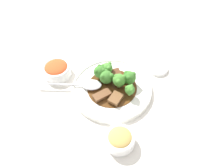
% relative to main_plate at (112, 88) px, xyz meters
% --- Properties ---
extents(ground_plane, '(4.00, 4.00, 0.00)m').
position_rel_main_plate_xyz_m(ground_plane, '(0.00, 0.00, -0.01)').
color(ground_plane, silver).
extents(main_plate, '(0.29, 0.29, 0.02)m').
position_rel_main_plate_xyz_m(main_plate, '(0.00, 0.00, 0.00)').
color(main_plate, white).
rests_on(main_plate, ground_plane).
extents(beef_strip_0, '(0.07, 0.05, 0.01)m').
position_rel_main_plate_xyz_m(beef_strip_0, '(0.05, -0.02, 0.02)').
color(beef_strip_0, '#56331E').
rests_on(beef_strip_0, main_plate).
extents(beef_strip_1, '(0.05, 0.07, 0.01)m').
position_rel_main_plate_xyz_m(beef_strip_1, '(-0.04, 0.04, 0.02)').
color(beef_strip_1, brown).
rests_on(beef_strip_1, main_plate).
extents(beef_strip_2, '(0.06, 0.06, 0.01)m').
position_rel_main_plate_xyz_m(beef_strip_2, '(-0.06, -0.01, 0.02)').
color(beef_strip_2, brown).
rests_on(beef_strip_2, main_plate).
extents(broccoli_floret_0, '(0.05, 0.05, 0.05)m').
position_rel_main_plate_xyz_m(broccoli_floret_0, '(0.02, 0.02, 0.04)').
color(broccoli_floret_0, '#8EB756').
rests_on(broccoli_floret_0, main_plate).
extents(broccoli_floret_1, '(0.05, 0.05, 0.06)m').
position_rel_main_plate_xyz_m(broccoli_floret_1, '(-0.00, -0.03, 0.04)').
color(broccoli_floret_1, '#7FA84C').
rests_on(broccoli_floret_1, main_plate).
extents(broccoli_floret_2, '(0.03, 0.03, 0.04)m').
position_rel_main_plate_xyz_m(broccoli_floret_2, '(-0.04, -0.06, 0.04)').
color(broccoli_floret_2, '#7FA84C').
rests_on(broccoli_floret_2, main_plate).
extents(broccoli_floret_3, '(0.05, 0.05, 0.05)m').
position_rel_main_plate_xyz_m(broccoli_floret_3, '(0.05, 0.04, 0.04)').
color(broccoli_floret_3, '#8EB756').
rests_on(broccoli_floret_3, main_plate).
extents(broccoli_floret_4, '(0.05, 0.05, 0.05)m').
position_rel_main_plate_xyz_m(broccoli_floret_4, '(0.01, -0.06, 0.04)').
color(broccoli_floret_4, '#7FA84C').
rests_on(broccoli_floret_4, main_plate).
extents(broccoli_floret_5, '(0.04, 0.04, 0.05)m').
position_rel_main_plate_xyz_m(broccoli_floret_5, '(0.07, 0.01, 0.04)').
color(broccoli_floret_5, '#7FA84C').
rests_on(broccoli_floret_5, main_plate).
extents(serving_spoon, '(0.07, 0.24, 0.01)m').
position_rel_main_plate_xyz_m(serving_spoon, '(0.01, 0.09, 0.02)').
color(serving_spoon, silver).
rests_on(serving_spoon, main_plate).
extents(side_bowl_kimchi, '(0.11, 0.11, 0.05)m').
position_rel_main_plate_xyz_m(side_bowl_kimchi, '(0.11, 0.20, 0.01)').
color(side_bowl_kimchi, white).
rests_on(side_bowl_kimchi, ground_plane).
extents(side_bowl_appetizer, '(0.09, 0.09, 0.05)m').
position_rel_main_plate_xyz_m(side_bowl_appetizer, '(-0.21, -0.00, 0.01)').
color(side_bowl_appetizer, white).
rests_on(side_bowl_appetizer, ground_plane).
extents(sauce_dish, '(0.08, 0.08, 0.01)m').
position_rel_main_plate_xyz_m(sauce_dish, '(0.08, -0.19, -0.00)').
color(sauce_dish, white).
rests_on(sauce_dish, ground_plane).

